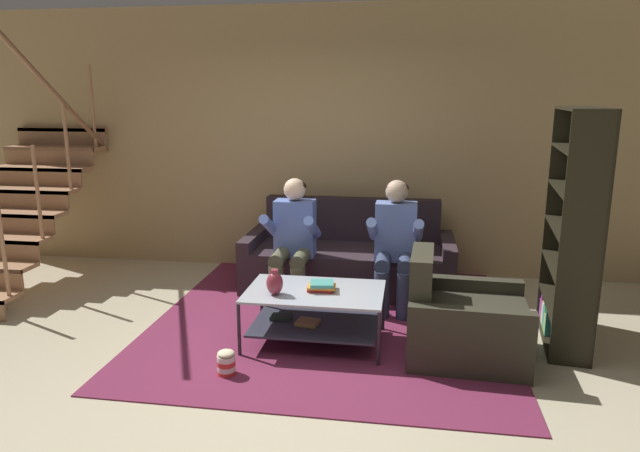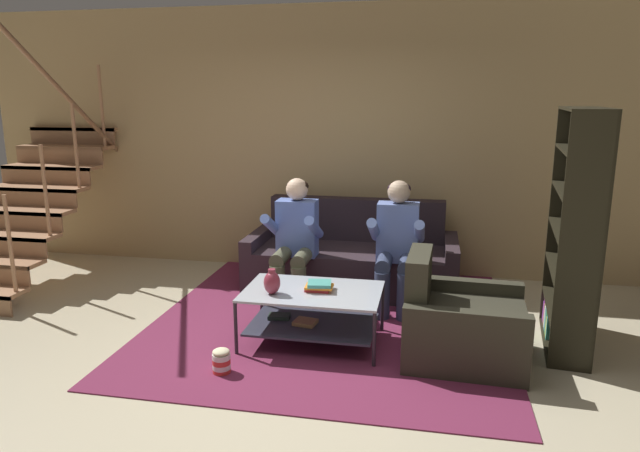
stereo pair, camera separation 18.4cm
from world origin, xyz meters
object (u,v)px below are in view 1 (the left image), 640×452
Objects in this scene: couch at (349,260)px; popcorn_tub at (226,363)px; bookshelf at (576,244)px; person_seated_left at (293,237)px; book_stack at (321,286)px; coffee_table at (314,308)px; person_seated_right at (395,240)px; armchair at (462,323)px; vase at (275,283)px.

couch reaches higher than popcorn_tub.
couch is 11.10× the size of popcorn_tub.
bookshelf is 9.81× the size of popcorn_tub.
person_seated_left reaches higher than couch.
coffee_table is at bearing -174.59° from book_stack.
person_seated_right is 6.29× the size of popcorn_tub.
armchair is at bearing -3.49° from book_stack.
couch is 1.94× the size of coffee_table.
person_seated_right is at bearing 161.25° from bookshelf.
bookshelf is at bearing 11.10° from coffee_table.
armchair is (1.03, -1.48, -0.03)m from couch.
book_stack is 0.95m from popcorn_tub.
book_stack is (0.41, -0.88, -0.17)m from person_seated_left.
person_seated_left is 1.82m from armchair.
popcorn_tub is at bearing -157.81° from bookshelf.
bookshelf is (2.39, -0.48, 0.15)m from person_seated_left.
person_seated_right reaches higher than vase.
vase is at bearing -166.92° from bookshelf.
coffee_table is at bearing -95.17° from couch.
book_stack is at bearing 5.41° from coffee_table.
vase is 0.38m from book_stack.
couch is 1.77× the size of person_seated_right.
bookshelf reaches higher than book_stack.
person_seated_right is 1.05m from book_stack.
person_seated_right is at bearing -48.01° from couch.
book_stack is at bearing 176.51° from armchair.
person_seated_left is 5.26× the size of book_stack.
bookshelf is at bearing -11.46° from person_seated_left.
person_seated_right reaches higher than couch.
armchair reaches higher than book_stack.
coffee_table is 1.16m from armchair.
bookshelf is (1.43, -0.48, 0.15)m from person_seated_right.
couch is at bearing 151.92° from bookshelf.
person_seated_left is 0.64× the size of bookshelf.
coffee_table is (-0.13, -1.42, 0.00)m from couch.
popcorn_tub is at bearing -129.11° from coffee_table.
vase is at bearing -176.88° from armchair.
bookshelf reaches higher than couch.
vase is 2.40m from bookshelf.
person_seated_left is 5.94× the size of vase.
popcorn_tub is (-0.58, -0.65, -0.39)m from book_stack.
person_seated_right is 1.16m from armchair.
book_stack reaches higher than coffee_table.
couch is 1.77× the size of person_seated_left.
person_seated_left is at bearing -179.97° from person_seated_right.
vase is at bearing -131.06° from person_seated_right.
armchair reaches higher than vase.
person_seated_left is at bearing 168.54° from bookshelf.
vase reaches higher than coffee_table.
couch is 1.80m from armchair.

